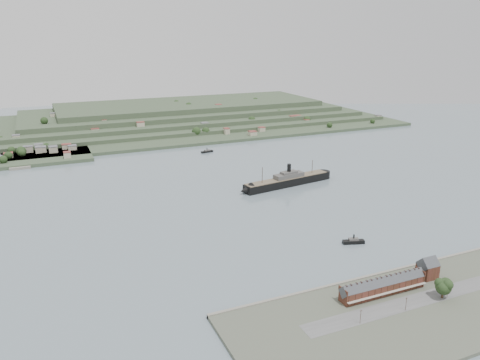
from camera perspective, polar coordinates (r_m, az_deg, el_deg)
name	(u,v)px	position (r m, az deg, el deg)	size (l,w,h in m)	color
ground	(267,202)	(421.82, 3.27, -2.67)	(1400.00, 1400.00, 0.00)	slate
near_shore	(419,308)	(284.17, 20.98, -14.32)	(220.00, 80.00, 2.60)	#4C5142
terrace_row	(383,286)	(286.67, 17.01, -12.24)	(55.60, 9.80, 11.07)	#452618
gabled_building	(428,268)	(312.17, 21.91, -9.93)	(10.40, 10.18, 14.09)	#452618
far_peninsula	(175,117)	(785.67, -7.92, 7.58)	(760.00, 309.00, 30.00)	#354830
steamship	(285,181)	(464.81, 5.50, -0.16)	(109.06, 28.08, 26.24)	black
tugboat	(353,241)	(349.74, 13.67, -7.27)	(16.22, 8.75, 7.06)	black
ferry_east	(207,151)	(595.91, -4.04, 3.50)	(16.46, 7.31, 5.97)	black
fig_tree	(445,286)	(292.51, 23.67, -11.77)	(11.13, 9.64, 12.42)	#3D2B1C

